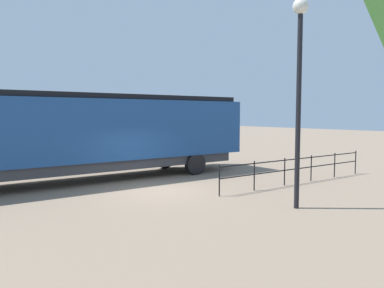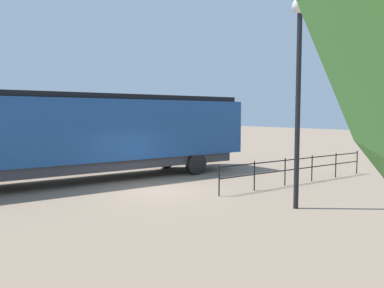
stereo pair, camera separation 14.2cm
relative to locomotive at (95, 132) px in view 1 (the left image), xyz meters
The scene contains 4 objects.
ground_plane 4.55m from the locomotive, 15.43° to the left, with size 120.00×120.00×0.00m, color #84705B.
locomotive is the anchor object (origin of this frame).
lamp_post 9.76m from the locomotive, 19.77° to the left, with size 0.50×0.50×6.66m.
platform_fence 9.31m from the locomotive, 48.74° to the left, with size 0.05×9.17×1.18m.
Camera 1 is at (12.92, -7.76, 3.05)m, focal length 35.63 mm.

